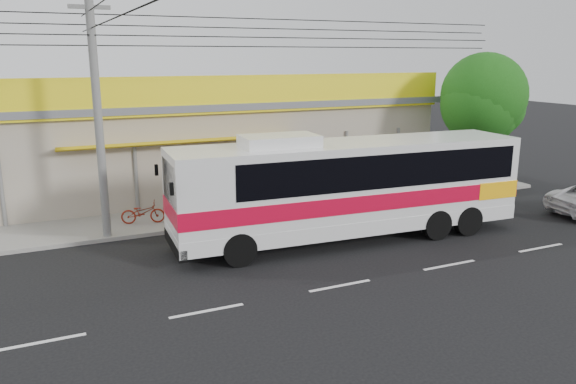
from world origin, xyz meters
The scene contains 9 objects.
ground centered at (0.00, 0.00, 0.00)m, with size 120.00×120.00×0.00m, color black.
sidewalk centered at (0.00, 6.00, 0.07)m, with size 30.00×3.20×0.15m, color gray.
lane_markings centered at (0.00, -2.50, 0.00)m, with size 50.00×0.12×0.01m, color silver, non-canonical shape.
storefront_building centered at (-0.01, 11.54, 2.30)m, with size 22.60×9.20×5.70m.
coach_bus centered at (2.60, 1.15, 2.11)m, with size 12.91×3.43×3.94m.
motorbike_red centered at (-4.12, 5.74, 0.59)m, with size 0.58×1.66×0.87m, color maroon.
utility_pole centered at (-5.60, 4.69, 7.40)m, with size 34.00×14.00×8.97m.
tree_near centered at (11.92, 4.96, 4.14)m, with size 3.69×3.69×6.11m.
tree_far centered at (12.18, 5.02, 4.53)m, with size 4.04×4.04×6.69m.
Camera 1 is at (-7.66, -15.69, 6.50)m, focal length 35.00 mm.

